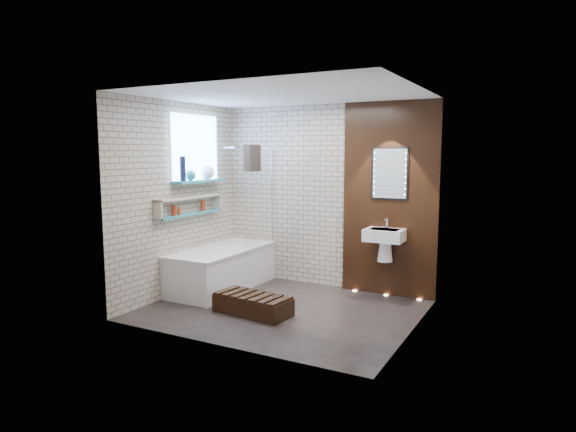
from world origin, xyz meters
The scene contains 15 objects.
ground centered at (0.00, 0.00, 0.00)m, with size 3.20×3.20×0.00m, color black.
room_shell centered at (0.00, 0.00, 1.30)m, with size 3.24×3.20×2.60m.
walnut_panel centered at (0.95, 1.27, 1.30)m, with size 1.30×0.06×2.60m, color black.
clerestory_window centered at (-1.57, 0.35, 1.90)m, with size 0.18×1.00×0.94m.
display_niche centered at (-1.53, 0.15, 1.20)m, with size 0.14×1.30×0.26m.
bathtub centered at (-1.22, 0.45, 0.29)m, with size 0.79×1.74×0.70m.
bath_screen centered at (-0.87, 0.89, 1.28)m, with size 0.01×0.78×1.40m, color white.
towel centered at (-0.87, 0.72, 1.85)m, with size 0.11×0.29×0.37m, color black.
shower_head centered at (-1.30, 0.95, 2.00)m, with size 0.18×0.18×0.02m, color silver.
washbasin centered at (0.95, 1.07, 0.79)m, with size 0.50×0.36×0.58m.
led_mirror centered at (0.95, 1.23, 1.65)m, with size 0.50×0.02×0.70m.
walnut_step centered at (-0.24, -0.30, 0.10)m, with size 0.94×0.42×0.21m, color black.
niche_bottles centered at (-1.53, 0.12, 1.17)m, with size 0.06×0.68×0.15m.
sill_vases centered at (-1.50, 0.35, 1.65)m, with size 0.20×0.67×0.33m.
floor_uplights centered at (0.95, 1.20, 0.01)m, with size 0.96×0.06×0.01m.
Camera 1 is at (2.85, -5.21, 1.93)m, focal length 30.98 mm.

